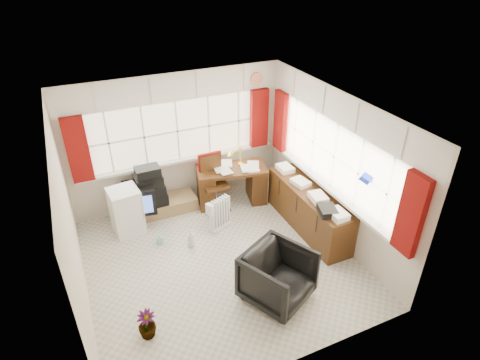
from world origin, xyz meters
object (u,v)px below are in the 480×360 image
Objects in this scene: task_chair at (212,180)px; crt_tv at (139,198)px; credenza at (308,209)px; mini_fridge at (126,211)px; radiator at (220,217)px; office_chair at (278,277)px; desk at (231,183)px; tv_bench at (159,207)px; desk_lamp at (240,151)px.

crt_tv is (-1.35, 0.06, -0.07)m from task_chair.
mini_fridge is (-2.89, 1.20, 0.02)m from credenza.
mini_fridge is (-1.47, 0.61, 0.16)m from radiator.
office_chair is 1.05× the size of mini_fridge.
credenza is (0.89, -1.31, -0.02)m from desk.
credenza reaches higher than office_chair.
crt_tv is 0.74× the size of mini_fridge.
desk is at bearing -8.73° from tv_bench.
task_chair is at bearing -173.48° from desk_lamp.
mini_fridge is at bearing -146.49° from crt_tv.
desk is at bearing 54.39° from office_chair.
credenza is 3.13m from mini_fridge.
radiator is 0.44× the size of tv_bench.
desk_lamp is 0.63× the size of crt_tv.
desk is 1.60× the size of office_chair.
desk is 3.55× the size of desk_lamp.
office_chair reaches higher than crt_tv.
tv_bench is 1.69× the size of mini_fridge.
task_chair reaches higher than crt_tv.
crt_tv is (-2.62, 1.39, 0.11)m from credenza.
credenza is at bearing -64.43° from desk_lamp.
crt_tv is at bearing -179.89° from desk_lamp.
task_chair is at bearing -11.06° from tv_bench.
desk_lamp is 0.45× the size of office_chair.
office_chair is 1.41× the size of crt_tv.
desk reaches higher than radiator.
office_chair is 2.91m from mini_fridge.
crt_tv is (-0.34, -0.13, 0.37)m from tv_bench.
mini_fridge reaches higher than tv_bench.
mini_fridge is at bearing 157.41° from credenza.
task_chair is at bearing 77.99° from radiator.
desk_lamp is at bearing 4.79° from mini_fridge.
desk_lamp is at bearing 46.56° from radiator.
task_chair is 1.25× the size of office_chair.
radiator is 1.27m from tv_bench.
office_chair is (-0.39, -2.53, -0.02)m from desk.
desk is 0.90m from radiator.
credenza is at bearing -55.80° from desk.
tv_bench is (-1.39, 0.21, -0.29)m from desk.
desk_lamp reaches higher than crt_tv.
desk is at bearing 53.27° from radiator.
credenza is (1.27, -1.32, -0.18)m from task_chair.
radiator is at bearing -22.53° from mini_fridge.
mini_fridge is (-0.62, -0.32, 0.29)m from tv_bench.
desk_lamp is 0.47× the size of mini_fridge.
crt_tv is (-1.73, 0.08, 0.09)m from desk.
task_chair is at bearing 177.67° from desk.
task_chair is 1.30× the size of mini_fridge.
credenza is (0.67, -1.39, -0.62)m from desk_lamp.
radiator is 0.31× the size of credenza.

